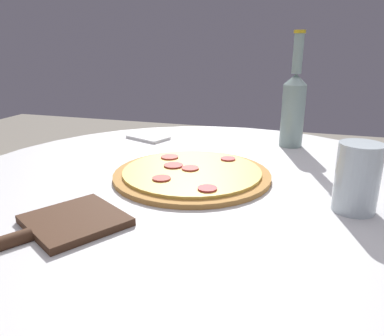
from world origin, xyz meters
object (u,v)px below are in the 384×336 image
at_px(beer_bottle, 293,106).
at_px(drinking_glass, 357,178).
at_px(pizza_paddle, 53,228).
at_px(pizza, 192,174).

bearing_deg(beer_bottle, drinking_glass, -72.41).
height_order(beer_bottle, pizza_paddle, beer_bottle).
relative_size(pizza, drinking_glass, 2.82).
bearing_deg(pizza, pizza_paddle, -113.90).
height_order(pizza, pizza_paddle, pizza).
bearing_deg(pizza, drinking_glass, -13.82).
bearing_deg(pizza_paddle, pizza, -173.16).
distance_m(pizza, pizza_paddle, 0.31).
relative_size(beer_bottle, drinking_glass, 2.56).
distance_m(pizza, drinking_glass, 0.32).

